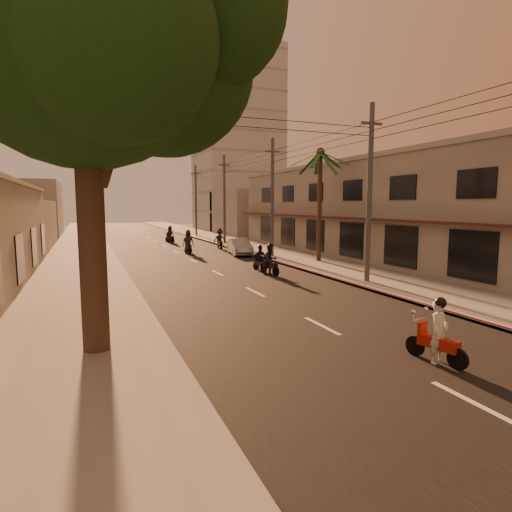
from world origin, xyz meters
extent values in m
plane|color=#383023|center=(0.00, 0.00, 0.00)|extent=(160.00, 160.00, 0.00)
cube|color=black|center=(0.00, 20.00, 0.01)|extent=(10.00, 140.00, 0.02)
cube|color=slate|center=(7.50, 20.00, 0.06)|extent=(5.00, 140.00, 0.12)
cube|color=slate|center=(-7.50, 20.00, 0.06)|extent=(5.00, 140.00, 0.12)
cube|color=red|center=(5.10, 15.00, 0.10)|extent=(0.20, 60.00, 0.20)
cube|color=gray|center=(14.00, 18.00, 3.50)|extent=(8.00, 34.00, 7.00)
cube|color=#A49F94|center=(14.00, 18.00, 7.15)|extent=(8.20, 34.20, 0.30)
cube|color=#3D1C18|center=(9.70, 18.00, 3.10)|extent=(0.80, 34.00, 0.12)
cube|color=#B7B5B2|center=(16.00, 56.00, 14.00)|extent=(12.00, 12.00, 28.00)
cylinder|color=black|center=(-7.00, 2.00, 3.00)|extent=(0.70, 0.70, 6.00)
cylinder|color=black|center=(-6.20, 2.40, 6.00)|extent=(1.22, 2.17, 3.04)
cylinder|color=black|center=(-7.60, 1.70, 6.20)|extent=(1.31, 1.49, 2.73)
sphere|color=black|center=(-7.00, 2.00, 8.50)|extent=(7.20, 7.20, 7.20)
sphere|color=black|center=(-4.80, 3.00, 8.00)|extent=(5.20, 5.20, 5.20)
sphere|color=black|center=(-8.80, 2.80, 8.20)|extent=(4.80, 4.80, 4.80)
sphere|color=black|center=(-6.40, 0.20, 7.60)|extent=(4.60, 4.60, 4.60)
sphere|color=black|center=(-4.00, 1.50, 9.20)|extent=(4.40, 4.40, 4.40)
sphere|color=black|center=(-5.80, 4.40, 9.60)|extent=(4.40, 4.40, 4.40)
cylinder|color=black|center=(8.00, 16.00, 3.80)|extent=(0.32, 0.32, 7.60)
sphere|color=black|center=(8.00, 16.00, 7.60)|extent=(0.60, 0.60, 0.60)
cylinder|color=#38383A|center=(6.20, 8.00, 4.50)|extent=(0.26, 0.26, 9.00)
cube|color=#38383A|center=(6.20, 8.00, 8.00)|extent=(1.20, 0.12, 0.12)
cylinder|color=#38383A|center=(6.20, 20.00, 4.50)|extent=(0.26, 0.26, 9.00)
cube|color=#38383A|center=(6.20, 20.00, 8.00)|extent=(1.20, 0.12, 0.12)
cylinder|color=#38383A|center=(6.20, 32.00, 4.50)|extent=(0.26, 0.26, 9.00)
cube|color=#38383A|center=(6.20, 32.00, 8.00)|extent=(1.20, 0.12, 0.12)
cylinder|color=#38383A|center=(6.20, 44.00, 4.50)|extent=(0.26, 0.26, 9.00)
cube|color=#38383A|center=(6.20, 44.00, 8.00)|extent=(1.20, 0.12, 0.12)
cube|color=#A49F94|center=(14.00, 45.00, 3.00)|extent=(8.00, 14.00, 6.00)
cube|color=#A49F94|center=(-14.00, 34.00, 2.20)|extent=(8.00, 14.00, 4.40)
cube|color=#A49F94|center=(-14.00, 52.00, 3.50)|extent=(8.00, 14.00, 7.00)
cylinder|color=black|center=(0.88, -1.34, 0.27)|extent=(0.20, 0.55, 0.54)
cylinder|color=black|center=(1.13, -2.52, 0.27)|extent=(0.20, 0.55, 0.54)
cube|color=#A81B0C|center=(1.02, -2.00, 0.53)|extent=(0.48, 1.10, 0.29)
cube|color=#A81B0C|center=(0.92, -1.53, 0.68)|extent=(0.30, 0.15, 0.58)
cylinder|color=silver|center=(0.90, -1.41, 1.01)|extent=(0.53, 0.15, 0.04)
imported|color=beige|center=(1.02, -2.00, 0.81)|extent=(0.74, 0.62, 1.62)
sphere|color=black|center=(1.02, -2.00, 1.57)|extent=(0.29, 0.29, 0.29)
sphere|color=silver|center=(0.64, -1.49, 1.26)|extent=(0.12, 0.12, 0.12)
sphere|color=silver|center=(1.17, -1.38, 1.26)|extent=(0.12, 0.12, 0.12)
cylinder|color=black|center=(2.51, 12.94, 0.29)|extent=(0.20, 0.59, 0.58)
cylinder|color=black|center=(2.73, 11.67, 0.29)|extent=(0.20, 0.59, 0.58)
cube|color=black|center=(2.63, 12.23, 0.57)|extent=(0.47, 1.17, 0.31)
cube|color=black|center=(2.55, 12.74, 0.72)|extent=(0.32, 0.15, 0.62)
cylinder|color=silver|center=(2.53, 12.86, 1.08)|extent=(0.57, 0.13, 0.04)
imported|color=black|center=(2.63, 12.23, 0.87)|extent=(1.06, 0.93, 1.73)
sphere|color=black|center=(2.63, 12.23, 1.68)|extent=(0.31, 0.31, 0.31)
cylinder|color=black|center=(2.55, 14.30, 0.26)|extent=(0.13, 0.52, 0.51)
cylinder|color=black|center=(2.62, 13.16, 0.26)|extent=(0.13, 0.52, 0.51)
cube|color=black|center=(2.59, 13.66, 0.50)|extent=(0.32, 1.02, 0.27)
cube|color=black|center=(2.56, 14.12, 0.64)|extent=(0.28, 0.11, 0.55)
cylinder|color=silver|center=(2.55, 14.23, 0.96)|extent=(0.50, 0.07, 0.04)
imported|color=black|center=(2.59, 13.66, 0.77)|extent=(0.95, 0.50, 1.53)
sphere|color=black|center=(2.59, 13.66, 1.48)|extent=(0.27, 0.27, 0.27)
cylinder|color=black|center=(0.75, 25.47, 0.31)|extent=(0.14, 0.63, 0.62)
cylinder|color=black|center=(0.69, 24.08, 0.31)|extent=(0.14, 0.63, 0.62)
cube|color=black|center=(0.72, 24.69, 0.61)|extent=(0.36, 1.24, 0.33)
cube|color=black|center=(0.74, 25.25, 0.78)|extent=(0.34, 0.12, 0.67)
cylinder|color=silver|center=(0.74, 25.38, 1.17)|extent=(0.61, 0.06, 0.04)
imported|color=black|center=(0.72, 24.69, 0.94)|extent=(0.96, 0.67, 1.87)
sphere|color=black|center=(0.72, 24.69, 1.82)|extent=(0.33, 0.33, 0.33)
cylinder|color=black|center=(4.28, 27.92, 0.30)|extent=(0.17, 0.61, 0.60)
cylinder|color=black|center=(4.14, 26.58, 0.30)|extent=(0.17, 0.61, 0.60)
cube|color=black|center=(4.20, 27.17, 0.59)|extent=(0.42, 1.21, 0.32)
cube|color=black|center=(4.26, 27.71, 0.75)|extent=(0.33, 0.14, 0.65)
cylinder|color=silver|center=(4.27, 27.84, 1.13)|extent=(0.59, 0.10, 0.04)
imported|color=black|center=(4.20, 27.17, 0.91)|extent=(1.31, 0.92, 1.81)
sphere|color=black|center=(4.20, 27.17, 1.76)|extent=(0.32, 0.32, 0.32)
imported|color=gray|center=(4.29, 22.13, 0.68)|extent=(2.64, 4.56, 1.36)
cylinder|color=black|center=(1.07, 36.53, 0.28)|extent=(0.28, 0.57, 0.57)
cylinder|color=black|center=(1.48, 35.33, 0.28)|extent=(0.28, 0.57, 0.57)
cube|color=black|center=(1.30, 35.85, 0.56)|extent=(0.63, 1.15, 0.30)
cube|color=black|center=(1.14, 36.34, 0.71)|extent=(0.32, 0.19, 0.61)
cylinder|color=silver|center=(1.10, 36.45, 1.07)|extent=(0.54, 0.22, 0.04)
imported|color=black|center=(1.30, 35.85, 0.85)|extent=(1.16, 1.05, 1.71)
sphere|color=black|center=(1.30, 35.85, 1.66)|extent=(0.30, 0.30, 0.30)
camera|label=1|loc=(-7.16, -9.99, 4.00)|focal=30.00mm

